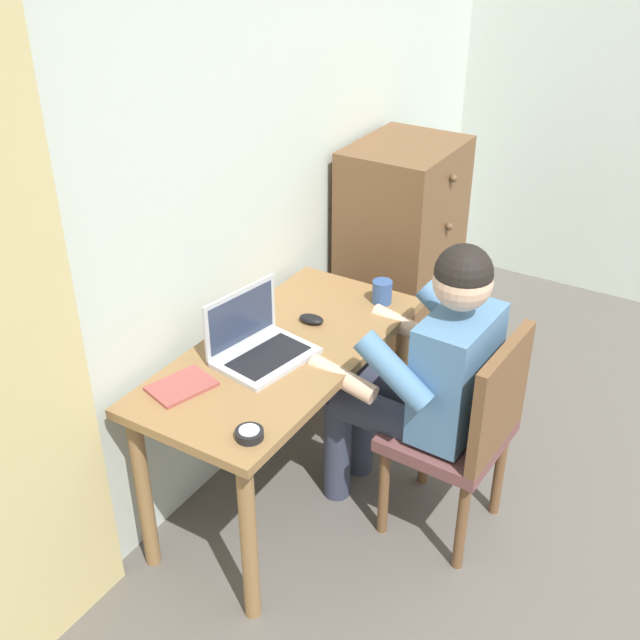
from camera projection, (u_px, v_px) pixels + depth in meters
The scene contains 10 objects.
wall_back at pixel (241, 168), 2.97m from camera, with size 4.80×0.05×2.50m, color silver.
desk at pixel (283, 373), 2.93m from camera, with size 1.22×0.57×0.71m.
dresser at pixel (400, 260), 3.82m from camera, with size 0.57×0.47×1.16m.
chair at pixel (466, 428), 2.83m from camera, with size 0.44×0.42×0.87m.
person_seated at pixel (424, 371), 2.82m from camera, with size 0.54×0.60×1.19m.
laptop at pixel (258, 343), 2.81m from camera, with size 0.38×0.30×0.24m.
computer_mouse at pixel (311, 319), 3.03m from camera, with size 0.06×0.10×0.03m, color black.
desk_clock at pixel (249, 434), 2.42m from camera, with size 0.09×0.09×0.03m.
notebook_pad at pixel (181, 386), 2.66m from camera, with size 0.21×0.15×0.01m, color #994742.
coffee_mug at pixel (382, 292), 3.15m from camera, with size 0.12×0.08×0.09m.
Camera 1 is at (-2.28, 0.46, 2.25)m, focal length 44.15 mm.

